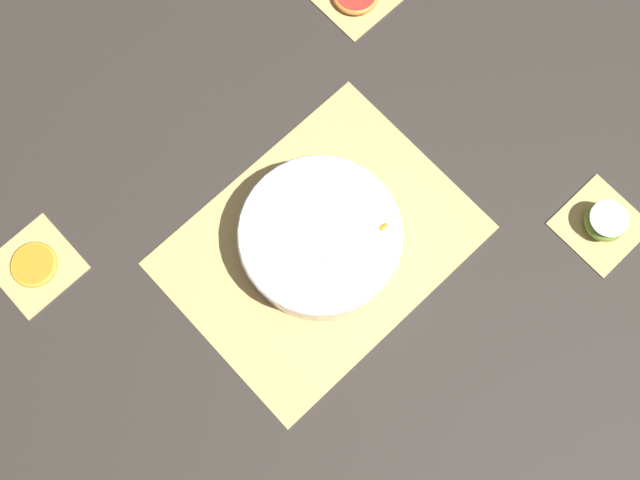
% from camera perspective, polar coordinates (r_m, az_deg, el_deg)
% --- Properties ---
extents(ground_plane, '(6.00, 6.00, 0.00)m').
position_cam_1_polar(ground_plane, '(1.18, 0.00, -0.43)').
color(ground_plane, '#2D2823').
extents(bamboo_mat_center, '(0.46, 0.35, 0.01)m').
position_cam_1_polar(bamboo_mat_center, '(1.18, 0.00, -0.40)').
color(bamboo_mat_center, tan).
rests_on(bamboo_mat_center, ground_plane).
extents(coaster_mat_near_right, '(0.12, 0.12, 0.01)m').
position_cam_1_polar(coaster_mat_near_right, '(1.27, 20.57, 1.07)').
color(coaster_mat_near_right, tan).
rests_on(coaster_mat_near_right, ground_plane).
extents(coaster_mat_far_left, '(0.12, 0.12, 0.01)m').
position_cam_1_polar(coaster_mat_far_left, '(1.25, -20.84, -1.84)').
color(coaster_mat_far_left, tan).
rests_on(coaster_mat_far_left, ground_plane).
extents(fruit_salad_bowl, '(0.25, 0.25, 0.08)m').
position_cam_1_polar(fruit_salad_bowl, '(1.14, 0.02, 0.16)').
color(fruit_salad_bowl, silver).
rests_on(fruit_salad_bowl, bamboo_mat_center).
extents(apple_half, '(0.07, 0.07, 0.04)m').
position_cam_1_polar(apple_half, '(1.25, 20.92, 1.34)').
color(apple_half, '#7FAD38').
rests_on(apple_half, coaster_mat_near_right).
extents(orange_slice_whole, '(0.07, 0.07, 0.01)m').
position_cam_1_polar(orange_slice_whole, '(1.25, -20.96, -1.76)').
color(orange_slice_whole, orange).
rests_on(orange_slice_whole, coaster_mat_far_left).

